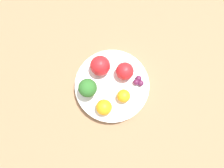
{
  "coord_description": "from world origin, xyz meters",
  "views": [
    {
      "loc": [
        0.07,
        0.13,
        0.68
      ],
      "look_at": [
        0.0,
        0.0,
        0.06
      ],
      "focal_mm": 35.0,
      "sensor_mm": 36.0,
      "label": 1
    }
  ],
  "objects_px": {
    "bowl": "(112,86)",
    "apple_red": "(100,66)",
    "broccoli": "(88,88)",
    "orange_front": "(124,96)",
    "orange_back": "(104,107)",
    "grape_cluster": "(138,81)",
    "apple_green": "(125,71)"
  },
  "relations": [
    {
      "from": "bowl",
      "to": "apple_red",
      "type": "xyz_separation_m",
      "value": [
        0.01,
        -0.06,
        0.05
      ]
    },
    {
      "from": "bowl",
      "to": "broccoli",
      "type": "xyz_separation_m",
      "value": [
        0.07,
        -0.01,
        0.06
      ]
    },
    {
      "from": "orange_front",
      "to": "orange_back",
      "type": "xyz_separation_m",
      "value": [
        0.06,
        0.0,
        0.0
      ]
    },
    {
      "from": "orange_back",
      "to": "grape_cluster",
      "type": "relative_size",
      "value": 1.36
    },
    {
      "from": "bowl",
      "to": "orange_back",
      "type": "distance_m",
      "value": 0.08
    },
    {
      "from": "orange_front",
      "to": "apple_red",
      "type": "bearing_deg",
      "value": -79.59
    },
    {
      "from": "apple_red",
      "to": "grape_cluster",
      "type": "relative_size",
      "value": 1.76
    },
    {
      "from": "apple_red",
      "to": "apple_green",
      "type": "height_order",
      "value": "apple_red"
    },
    {
      "from": "apple_red",
      "to": "orange_back",
      "type": "distance_m",
      "value": 0.12
    },
    {
      "from": "apple_green",
      "to": "broccoli",
      "type": "bearing_deg",
      "value": -0.1
    },
    {
      "from": "orange_front",
      "to": "grape_cluster",
      "type": "relative_size",
      "value": 1.16
    },
    {
      "from": "apple_green",
      "to": "grape_cluster",
      "type": "xyz_separation_m",
      "value": [
        -0.02,
        0.04,
        -0.02
      ]
    },
    {
      "from": "apple_red",
      "to": "apple_green",
      "type": "distance_m",
      "value": 0.07
    },
    {
      "from": "apple_green",
      "to": "grape_cluster",
      "type": "bearing_deg",
      "value": 120.3
    },
    {
      "from": "broccoli",
      "to": "orange_back",
      "type": "bearing_deg",
      "value": 103.98
    },
    {
      "from": "apple_red",
      "to": "orange_front",
      "type": "height_order",
      "value": "apple_red"
    },
    {
      "from": "broccoli",
      "to": "orange_back",
      "type": "xyz_separation_m",
      "value": [
        -0.02,
        0.06,
        -0.02
      ]
    },
    {
      "from": "apple_green",
      "to": "orange_front",
      "type": "height_order",
      "value": "apple_green"
    },
    {
      "from": "apple_red",
      "to": "orange_back",
      "type": "relative_size",
      "value": 1.3
    },
    {
      "from": "orange_back",
      "to": "grape_cluster",
      "type": "bearing_deg",
      "value": -169.42
    },
    {
      "from": "orange_front",
      "to": "bowl",
      "type": "bearing_deg",
      "value": -75.74
    },
    {
      "from": "orange_back",
      "to": "grape_cluster",
      "type": "height_order",
      "value": "orange_back"
    },
    {
      "from": "apple_green",
      "to": "orange_back",
      "type": "distance_m",
      "value": 0.12
    },
    {
      "from": "apple_red",
      "to": "grape_cluster",
      "type": "bearing_deg",
      "value": 132.41
    },
    {
      "from": "orange_front",
      "to": "apple_green",
      "type": "bearing_deg",
      "value": -120.41
    },
    {
      "from": "broccoli",
      "to": "apple_green",
      "type": "bearing_deg",
      "value": 179.9
    },
    {
      "from": "broccoli",
      "to": "grape_cluster",
      "type": "xyz_separation_m",
      "value": [
        -0.14,
        0.04,
        -0.03
      ]
    },
    {
      "from": "orange_front",
      "to": "grape_cluster",
      "type": "xyz_separation_m",
      "value": [
        -0.06,
        -0.02,
        -0.01
      ]
    },
    {
      "from": "orange_back",
      "to": "orange_front",
      "type": "bearing_deg",
      "value": -176.97
    },
    {
      "from": "orange_front",
      "to": "orange_back",
      "type": "distance_m",
      "value": 0.06
    },
    {
      "from": "bowl",
      "to": "grape_cluster",
      "type": "height_order",
      "value": "grape_cluster"
    },
    {
      "from": "orange_front",
      "to": "orange_back",
      "type": "relative_size",
      "value": 0.85
    }
  ]
}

